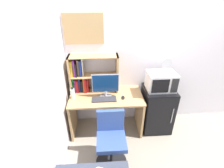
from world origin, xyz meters
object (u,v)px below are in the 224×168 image
at_px(desk_chair, 111,142).
at_px(desk_fan, 166,65).
at_px(hutch_bookshelf, 86,74).
at_px(monitor, 105,85).
at_px(keyboard, 104,99).
at_px(water_bottle, 73,93).
at_px(computer_mouse, 123,97).
at_px(mini_fridge, 157,109).
at_px(microwave, 161,81).
at_px(wall_corkboard, 84,29).

bearing_deg(desk_chair, desk_fan, 36.98).
xyz_separation_m(hutch_bookshelf, monitor, (0.33, -0.23, -0.10)).
relative_size(monitor, desk_fan, 1.73).
distance_m(keyboard, water_bottle, 0.54).
height_order(computer_mouse, water_bottle, water_bottle).
xyz_separation_m(mini_fridge, desk_fan, (0.04, -0.00, 0.89)).
bearing_deg(keyboard, monitor, 74.95).
relative_size(monitor, water_bottle, 2.21).
relative_size(hutch_bookshelf, microwave, 1.77).
bearing_deg(desk_chair, water_bottle, 132.18).
bearing_deg(monitor, wall_corkboard, 134.12).
distance_m(water_bottle, microwave, 1.51).
distance_m(monitor, water_bottle, 0.57).
height_order(desk_chair, wall_corkboard, wall_corkboard).
height_order(hutch_bookshelf, mini_fridge, hutch_bookshelf).
distance_m(mini_fridge, desk_chair, 1.14).
bearing_deg(keyboard, hutch_bookshelf, 132.83).
bearing_deg(mini_fridge, microwave, 89.75).
relative_size(keyboard, water_bottle, 1.98).
bearing_deg(microwave, water_bottle, -178.28).
bearing_deg(hutch_bookshelf, microwave, -8.91).
relative_size(water_bottle, microwave, 0.43).
bearing_deg(mini_fridge, keyboard, -172.63).
bearing_deg(hutch_bookshelf, wall_corkboard, 82.94).
bearing_deg(water_bottle, hutch_bookshelf, 48.43).
xyz_separation_m(computer_mouse, microwave, (0.65, 0.10, 0.23)).
distance_m(monitor, mini_fridge, 1.10).
bearing_deg(microwave, keyboard, -172.46).
xyz_separation_m(monitor, wall_corkboard, (-0.32, 0.33, 0.84)).
xyz_separation_m(hutch_bookshelf, wall_corkboard, (0.01, 0.10, 0.74)).
bearing_deg(keyboard, wall_corkboard, 124.12).
distance_m(keyboard, microwave, 1.01).
relative_size(computer_mouse, desk_fan, 0.40).
xyz_separation_m(hutch_bookshelf, desk_chair, (0.38, -0.91, -0.68)).
bearing_deg(desk_fan, monitor, -178.76).
distance_m(computer_mouse, microwave, 0.70).
bearing_deg(desk_fan, desk_chair, -143.02).
xyz_separation_m(computer_mouse, water_bottle, (-0.85, 0.06, 0.08)).
bearing_deg(mini_fridge, hutch_bookshelf, 170.96).
relative_size(water_bottle, mini_fridge, 0.24).
height_order(keyboard, microwave, microwave).
bearing_deg(hutch_bookshelf, monitor, -34.37).
bearing_deg(hutch_bookshelf, mini_fridge, -9.04).
height_order(keyboard, desk_chair, desk_chair).
bearing_deg(keyboard, mini_fridge, 7.37).
bearing_deg(microwave, wall_corkboard, 166.54).
bearing_deg(keyboard, desk_chair, -82.33).
bearing_deg(microwave, desk_chair, -141.63).
height_order(keyboard, mini_fridge, mini_fridge).
bearing_deg(microwave, monitor, -178.36).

